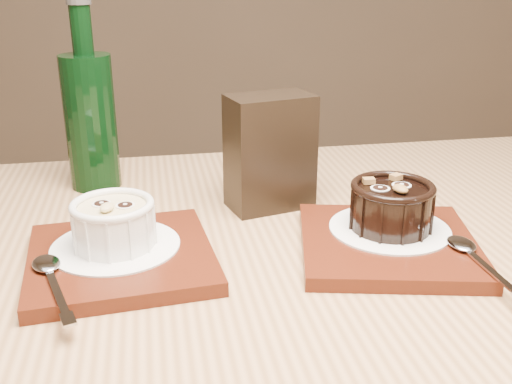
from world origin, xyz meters
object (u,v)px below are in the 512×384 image
(ramekin_dark, at_px, (392,204))
(green_bottle, at_px, (90,117))
(ramekin_white, at_px, (113,222))
(table, at_px, (245,351))
(tray_left, at_px, (121,258))
(condiment_stand, at_px, (270,152))
(tray_right, at_px, (388,244))

(ramekin_dark, relative_size, green_bottle, 0.36)
(ramekin_white, distance_m, green_bottle, 0.24)
(table, relative_size, ramekin_white, 15.18)
(tray_left, bearing_deg, green_bottle, 104.55)
(tray_left, distance_m, condiment_stand, 0.23)
(ramekin_white, height_order, condiment_stand, condiment_stand)
(tray_right, xyz_separation_m, ramekin_dark, (0.01, 0.02, 0.04))
(tray_right, bearing_deg, condiment_stand, 129.22)
(ramekin_white, height_order, green_bottle, green_bottle)
(tray_right, xyz_separation_m, condiment_stand, (-0.11, 0.14, 0.06))
(table, relative_size, tray_right, 7.05)
(condiment_stand, distance_m, green_bottle, 0.25)
(table, distance_m, condiment_stand, 0.24)
(table, xyz_separation_m, ramekin_dark, (0.16, 0.06, 0.14))
(tray_right, bearing_deg, ramekin_dark, 70.16)
(tray_right, distance_m, ramekin_dark, 0.04)
(table, relative_size, ramekin_dark, 14.17)
(tray_left, distance_m, tray_right, 0.28)
(tray_left, relative_size, ramekin_dark, 2.01)
(ramekin_white, xyz_separation_m, condiment_stand, (0.17, 0.13, 0.03))
(ramekin_dark, bearing_deg, green_bottle, 133.04)
(table, xyz_separation_m, condiment_stand, (0.04, 0.17, 0.16))
(tray_right, relative_size, green_bottle, 0.73)
(green_bottle, bearing_deg, ramekin_white, -76.29)
(table, bearing_deg, ramekin_dark, 19.46)
(ramekin_white, distance_m, tray_right, 0.28)
(tray_left, bearing_deg, table, -13.45)
(tray_left, distance_m, green_bottle, 0.26)
(tray_left, distance_m, ramekin_dark, 0.29)
(tray_left, height_order, condiment_stand, condiment_stand)
(tray_left, bearing_deg, condiment_stand, 40.64)
(table, distance_m, ramekin_dark, 0.22)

